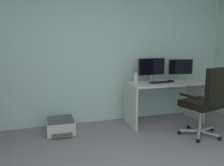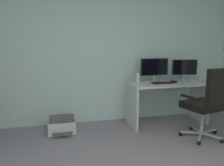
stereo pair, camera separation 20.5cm
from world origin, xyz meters
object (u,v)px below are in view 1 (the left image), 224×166
office_chair (207,99)px  printer (61,126)px  monitor_main (152,68)px  desktop_speaker (136,78)px  keyboard (160,82)px  computer_mouse (171,81)px  desk (165,93)px  monitor_secondary (180,68)px

office_chair → printer: bearing=157.5°
monitor_main → desktop_speaker: 0.36m
office_chair → monitor_main: bearing=115.7°
printer → monitor_main: bearing=2.6°
desktop_speaker → printer: (-1.29, -0.02, -0.71)m
monitor_main → desktop_speaker: size_ratio=3.01×
monitor_main → keyboard: bearing=-66.4°
keyboard → computer_mouse: computer_mouse is taller
desk → office_chair: 0.83m
desktop_speaker → office_chair: office_chair is taller
computer_mouse → office_chair: office_chair is taller
desktop_speaker → printer: 1.47m
keyboard → desktop_speaker: 0.42m
keyboard → printer: (-1.68, 0.10, -0.63)m
monitor_secondary → office_chair: 1.00m
office_chair → keyboard: bearing=116.2°
desk → computer_mouse: 0.24m
monitor_main → computer_mouse: monitor_main is taller
monitor_secondary → printer: 2.35m
monitor_main → printer: (-1.61, -0.07, -0.87)m
computer_mouse → desktop_speaker: bearing=153.5°
keyboard → desk: bearing=20.7°
computer_mouse → monitor_secondary: bearing=11.3°
desktop_speaker → monitor_main: bearing=8.5°
desk → desktop_speaker: size_ratio=7.78×
printer → monitor_secondary: bearing=1.9°
desk → printer: desk is taller
keyboard → desktop_speaker: size_ratio=2.00×
desk → keyboard: size_ratio=3.89×
keyboard → office_chair: 0.84m
desk → monitor_main: bearing=148.2°
monitor_main → keyboard: 0.30m
monitor_secondary → desktop_speaker: bearing=-177.0°
desktop_speaker → printer: bearing=-178.9°
desk → computer_mouse: bearing=-16.5°
monitor_main → printer: monitor_main is taller
computer_mouse → desktop_speaker: size_ratio=0.59×
keyboard → printer: keyboard is taller
monitor_main → keyboard: (0.08, -0.17, -0.24)m
keyboard → monitor_secondary: bearing=18.8°
monitor_main → computer_mouse: bearing=-27.3°
printer → desktop_speaker: bearing=1.1°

